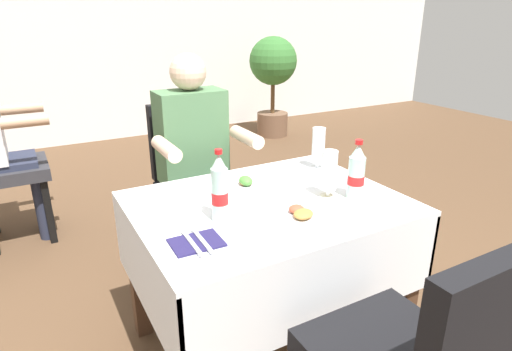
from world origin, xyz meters
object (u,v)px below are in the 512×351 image
(plate_near_camera, at_px, (302,216))
(napkin_cutlery_set, at_px, (196,242))
(potted_plant_corner, at_px, (273,73))
(plate_far_diner, at_px, (246,184))
(main_dining_table, at_px, (267,238))
(chair_far_diner_seat, at_px, (196,178))
(beer_glass_middle, at_px, (318,148))
(cola_bottle_primary, at_px, (356,173))
(seated_diner_far, at_px, (196,159))
(cola_bottle_secondary, at_px, (220,190))
(beer_glass_left, at_px, (329,173))

(plate_near_camera, relative_size, napkin_cutlery_set, 1.24)
(potted_plant_corner, bearing_deg, plate_far_diner, -123.19)
(main_dining_table, bearing_deg, plate_far_diner, 90.46)
(main_dining_table, relative_size, napkin_cutlery_set, 5.64)
(chair_far_diner_seat, height_order, plate_near_camera, chair_far_diner_seat)
(beer_glass_middle, relative_size, napkin_cutlery_set, 1.07)
(chair_far_diner_seat, relative_size, beer_glass_middle, 4.72)
(potted_plant_corner, bearing_deg, cola_bottle_primary, -115.98)
(beer_glass_middle, bearing_deg, potted_plant_corner, 62.54)
(potted_plant_corner, bearing_deg, chair_far_diner_seat, -129.52)
(seated_diner_far, distance_m, napkin_cutlery_set, 0.95)
(chair_far_diner_seat, bearing_deg, main_dining_table, -90.00)
(cola_bottle_secondary, bearing_deg, cola_bottle_primary, -7.55)
(cola_bottle_secondary, bearing_deg, chair_far_diner_seat, 74.42)
(main_dining_table, distance_m, beer_glass_left, 0.38)
(plate_near_camera, distance_m, plate_far_diner, 0.39)
(main_dining_table, height_order, chair_far_diner_seat, chair_far_diner_seat)
(beer_glass_middle, bearing_deg, napkin_cutlery_set, -152.84)
(beer_glass_middle, relative_size, cola_bottle_secondary, 0.74)
(chair_far_diner_seat, bearing_deg, beer_glass_left, -74.84)
(cola_bottle_secondary, xyz_separation_m, napkin_cutlery_set, (-0.14, -0.12, -0.12))
(napkin_cutlery_set, xyz_separation_m, potted_plant_corner, (2.34, 3.36, 0.05))
(seated_diner_far, relative_size, plate_far_diner, 5.63)
(main_dining_table, height_order, cola_bottle_primary, cola_bottle_primary)
(napkin_cutlery_set, bearing_deg, beer_glass_middle, 27.16)
(seated_diner_far, distance_m, potted_plant_corner, 3.18)
(plate_near_camera, distance_m, cola_bottle_secondary, 0.32)
(beer_glass_left, relative_size, cola_bottle_primary, 0.81)
(chair_far_diner_seat, bearing_deg, cola_bottle_primary, -70.49)
(seated_diner_far, relative_size, potted_plant_corner, 1.04)
(seated_diner_far, xyz_separation_m, beer_glass_middle, (0.46, -0.47, 0.12))
(chair_far_diner_seat, distance_m, plate_near_camera, 1.03)
(main_dining_table, bearing_deg, cola_bottle_primary, -23.02)
(plate_near_camera, relative_size, cola_bottle_primary, 0.95)
(beer_glass_middle, xyz_separation_m, cola_bottle_primary, (-0.09, -0.37, 0.00))
(beer_glass_left, xyz_separation_m, cola_bottle_secondary, (-0.48, 0.02, 0.02))
(seated_diner_far, distance_m, beer_glass_left, 0.84)
(plate_far_diner, bearing_deg, beer_glass_left, -48.15)
(seated_diner_far, bearing_deg, cola_bottle_primary, -66.14)
(potted_plant_corner, bearing_deg, cola_bottle_secondary, -124.13)
(main_dining_table, height_order, cola_bottle_secondary, cola_bottle_secondary)
(seated_diner_far, xyz_separation_m, cola_bottle_secondary, (-0.21, -0.76, 0.13))
(plate_near_camera, height_order, plate_far_diner, plate_far_diner)
(main_dining_table, relative_size, cola_bottle_primary, 4.31)
(cola_bottle_primary, bearing_deg, chair_far_diner_seat, 109.51)
(chair_far_diner_seat, bearing_deg, cola_bottle_secondary, -105.58)
(cola_bottle_secondary, bearing_deg, main_dining_table, 15.18)
(cola_bottle_primary, bearing_deg, napkin_cutlery_set, -176.72)
(plate_near_camera, xyz_separation_m, beer_glass_middle, (0.40, 0.43, 0.09))
(plate_near_camera, xyz_separation_m, potted_plant_corner, (1.93, 3.38, 0.05))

